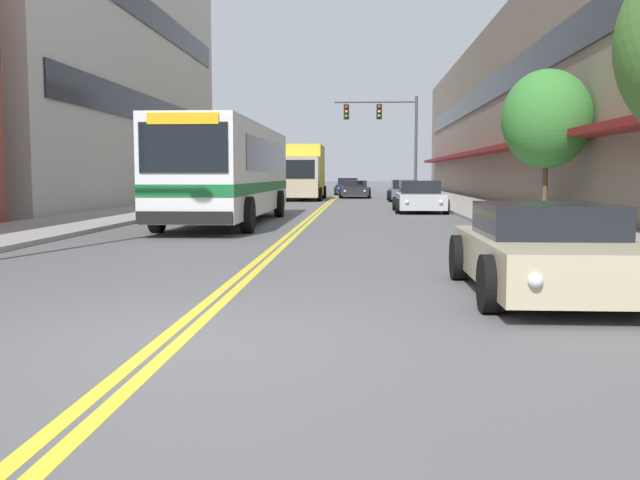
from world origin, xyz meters
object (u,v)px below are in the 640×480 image
at_px(car_navy_moving_lead, 348,187).
at_px(box_truck, 302,172).
at_px(car_beige_parked_right_foreground, 548,251).
at_px(car_slate_blue_parked_right_mid, 405,191).
at_px(car_charcoal_moving_second, 355,189).
at_px(city_bus, 230,169).
at_px(car_silver_parked_right_far, 419,198).
at_px(street_tree_right_mid, 547,119).
at_px(car_dark_grey_parked_left_mid, 249,193).
at_px(traffic_signal_mast, 388,127).

xyz_separation_m(car_navy_moving_lead, box_truck, (-2.68, -10.67, 1.12)).
bearing_deg(car_beige_parked_right_foreground, car_slate_blue_parked_right_mid, 89.83).
bearing_deg(car_charcoal_moving_second, box_truck, -128.06).
relative_size(city_bus, car_silver_parked_right_far, 2.75).
relative_size(car_navy_moving_lead, street_tree_right_mid, 0.85).
bearing_deg(car_slate_blue_parked_right_mid, car_charcoal_moving_second, 115.80).
relative_size(car_charcoal_moving_second, street_tree_right_mid, 0.94).
distance_m(city_bus, car_slate_blue_parked_right_mid, 20.58).
height_order(car_beige_parked_right_foreground, car_navy_moving_lead, car_navy_moving_lead).
bearing_deg(box_truck, car_silver_parked_right_far, -66.84).
distance_m(car_slate_blue_parked_right_mid, car_silver_parked_right_far, 12.46).
relative_size(city_bus, car_slate_blue_parked_right_mid, 2.77).
xyz_separation_m(car_dark_grey_parked_left_mid, car_beige_parked_right_foreground, (8.69, -29.66, 0.01)).
bearing_deg(car_dark_grey_parked_left_mid, city_bus, -83.29).
height_order(car_dark_grey_parked_left_mid, car_slate_blue_parked_right_mid, car_slate_blue_parked_right_mid).
xyz_separation_m(car_charcoal_moving_second, street_tree_right_mid, (6.59, -24.71, 2.87)).
bearing_deg(car_beige_parked_right_foreground, city_bus, 116.17).
relative_size(city_bus, traffic_signal_mast, 1.91).
bearing_deg(traffic_signal_mast, street_tree_right_mid, -77.51).
bearing_deg(car_navy_moving_lead, car_beige_parked_right_foreground, -85.60).
height_order(car_navy_moving_lead, street_tree_right_mid, street_tree_right_mid).
bearing_deg(street_tree_right_mid, box_truck, 115.74).
distance_m(car_silver_parked_right_far, box_truck, 15.78).
bearing_deg(city_bus, car_dark_grey_parked_left_mid, 96.71).
relative_size(car_slate_blue_parked_right_mid, box_truck, 0.62).
bearing_deg(traffic_signal_mast, car_slate_blue_parked_right_mid, -63.87).
distance_m(city_bus, car_beige_parked_right_foreground, 15.55).
bearing_deg(car_charcoal_moving_second, traffic_signal_mast, -64.35).
xyz_separation_m(car_silver_parked_right_far, box_truck, (-6.19, 14.47, 1.12)).
distance_m(city_bus, car_silver_parked_right_far, 9.76).
distance_m(car_slate_blue_parked_right_mid, car_navy_moving_lead, 13.19).
distance_m(car_beige_parked_right_foreground, car_silver_parked_right_far, 20.80).
xyz_separation_m(city_bus, street_tree_right_mid, (10.51, 0.86, 1.65)).
bearing_deg(car_charcoal_moving_second, car_beige_parked_right_foreground, -85.78).
xyz_separation_m(traffic_signal_mast, street_tree_right_mid, (4.52, -20.40, -1.10)).
height_order(box_truck, street_tree_right_mid, street_tree_right_mid).
bearing_deg(traffic_signal_mast, city_bus, -105.73).
relative_size(car_silver_parked_right_far, traffic_signal_mast, 0.69).
xyz_separation_m(car_dark_grey_parked_left_mid, car_navy_moving_lead, (5.15, 16.27, 0.04)).
bearing_deg(street_tree_right_mid, car_charcoal_moving_second, 104.93).
bearing_deg(city_bus, box_truck, 88.32).
relative_size(car_slate_blue_parked_right_mid, car_charcoal_moving_second, 0.95).
relative_size(car_beige_parked_right_foreground, street_tree_right_mid, 0.89).
distance_m(car_silver_parked_right_far, car_charcoal_moving_second, 18.91).
relative_size(city_bus, car_charcoal_moving_second, 2.63).
relative_size(car_navy_moving_lead, box_truck, 0.59).
xyz_separation_m(car_slate_blue_parked_right_mid, car_charcoal_moving_second, (-3.01, 6.23, -0.02)).
bearing_deg(city_bus, car_slate_blue_parked_right_mid, 70.27).
bearing_deg(street_tree_right_mid, car_dark_grey_parked_left_mid, 129.71).
height_order(car_slate_blue_parked_right_mid, car_charcoal_moving_second, car_slate_blue_parked_right_mid).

